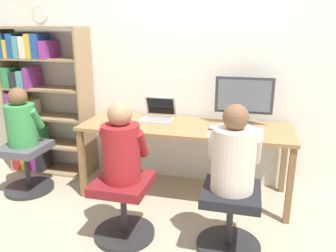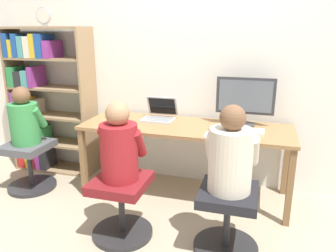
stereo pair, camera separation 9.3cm
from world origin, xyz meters
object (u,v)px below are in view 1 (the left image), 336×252
laptop (158,115)px  office_chair_right (124,204)px  desktop_monitor (244,100)px  person_at_monitor (234,154)px  office_chair_side (27,165)px  person_near_shelf (21,121)px  office_chair_left (230,215)px  person_at_laptop (121,147)px  desk_clock (40,16)px  bookshelf (37,101)px  keyboard (240,130)px

laptop → office_chair_right: (-0.02, -0.92, -0.47)m
desktop_monitor → person_at_monitor: desktop_monitor is taller
office_chair_right → office_chair_side: bearing=158.5°
person_near_shelf → office_chair_side: bearing=-90.0°
office_chair_left → person_at_laptop: (-0.80, -0.04, 0.46)m
laptop → person_at_monitor: bearing=-48.0°
office_chair_left → desk_clock: (-1.97, 0.84, 1.41)m
office_chair_left → office_chair_right: same height
bookshelf → desk_clock: (0.20, -0.08, 0.88)m
office_chair_left → office_chair_side: size_ratio=1.00×
bookshelf → desk_clock: desk_clock is taller
office_chair_left → office_chair_right: bearing=-176.7°
office_chair_right → desk_clock: (-1.17, 0.88, 1.41)m
desktop_monitor → person_near_shelf: bearing=-167.2°
keyboard → office_chair_right: keyboard is taller
desktop_monitor → office_chair_right: size_ratio=1.09×
bookshelf → laptop: bearing=-1.6°
office_chair_side → office_chair_left: bearing=-12.1°
person_at_monitor → person_near_shelf: size_ratio=1.08×
person_at_laptop → office_chair_left: bearing=3.0°
keyboard → office_chair_side: keyboard is taller
laptop → person_at_laptop: size_ratio=0.52×
office_chair_right → person_at_laptop: 0.46m
bookshelf → office_chair_side: bearing=-71.6°
person_at_laptop → bookshelf: bearing=145.2°
office_chair_left → bookshelf: (-2.18, 0.91, 0.53)m
desktop_monitor → bookshelf: bookshelf is taller
office_chair_left → person_at_monitor: bearing=90.0°
desktop_monitor → keyboard: bearing=-92.0°
desk_clock → laptop: bearing=2.0°
person_at_monitor → desk_clock: (-1.97, 0.83, 0.94)m
desktop_monitor → keyboard: (-0.01, -0.22, -0.22)m
office_chair_right → office_chair_side: size_ratio=1.00×
laptop → person_at_monitor: size_ratio=0.50×
office_chair_right → person_near_shelf: person_near_shelf is taller
office_chair_side → person_at_laptop: bearing=-21.3°
person_at_laptop → office_chair_right: bearing=-90.0°
desk_clock → office_chair_side: size_ratio=0.38×
keyboard → person_at_laptop: bearing=-138.4°
person_at_monitor → desk_clock: size_ratio=3.28×
person_at_laptop → desk_clock: size_ratio=3.19×
office_chair_right → person_at_laptop: bearing=90.0°
laptop → office_chair_right: size_ratio=0.64×
laptop → person_at_laptop: bearing=-91.0°
person_at_monitor → laptop: bearing=132.0°
person_near_shelf → keyboard: bearing=7.0°
bookshelf → person_near_shelf: 0.51m
laptop → office_chair_left: 1.27m
keyboard → office_chair_side: (-2.04, -0.25, -0.44)m
office_chair_left → person_near_shelf: size_ratio=0.86×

